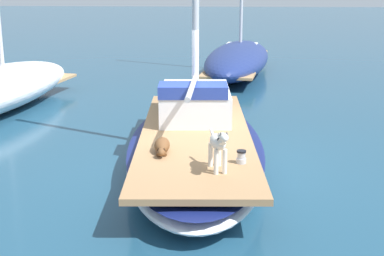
{
  "coord_description": "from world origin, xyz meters",
  "views": [
    {
      "loc": [
        0.6,
        -10.12,
        3.49
      ],
      "look_at": [
        0.0,
        -1.0,
        1.01
      ],
      "focal_mm": 51.98,
      "sensor_mm": 36.0,
      "label": 1
    }
  ],
  "objects": [
    {
      "name": "deck_winch",
      "position": [
        0.83,
        -1.77,
        0.76
      ],
      "size": [
        0.16,
        0.16,
        0.21
      ],
      "color": "#B7B7BC",
      "rests_on": "sailboat_main"
    },
    {
      "name": "sailboat_main",
      "position": [
        0.0,
        0.0,
        0.34
      ],
      "size": [
        2.96,
        7.38,
        0.66
      ],
      "color": "white",
      "rests_on": "ground"
    },
    {
      "name": "moored_boat_far_astern",
      "position": [
        0.95,
        10.38,
        0.59
      ],
      "size": [
        3.14,
        7.95,
        7.98
      ],
      "color": "navy",
      "rests_on": "ground"
    },
    {
      "name": "dog_white",
      "position": [
        0.47,
        -2.16,
        1.08
      ],
      "size": [
        0.36,
        0.93,
        0.7
      ],
      "color": "silver",
      "rests_on": "sailboat_main"
    },
    {
      "name": "cabin_house",
      "position": [
        -0.07,
        1.11,
        1.01
      ],
      "size": [
        1.53,
        2.3,
        0.84
      ],
      "color": "silver",
      "rests_on": "sailboat_main"
    },
    {
      "name": "dog_brown",
      "position": [
        -0.48,
        -1.28,
        0.77
      ],
      "size": [
        0.31,
        0.95,
        0.22
      ],
      "color": "brown",
      "rests_on": "sailboat_main"
    },
    {
      "name": "ground_plane",
      "position": [
        0.0,
        0.0,
        0.0
      ],
      "size": [
        120.0,
        120.0,
        0.0
      ],
      "primitive_type": "plane",
      "color": "navy"
    }
  ]
}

